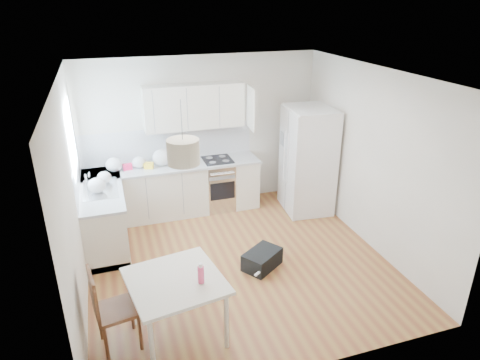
# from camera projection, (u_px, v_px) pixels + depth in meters

# --- Properties ---
(floor) EXTENTS (4.20, 4.20, 0.00)m
(floor) POSITION_uv_depth(u_px,v_px,m) (238.00, 261.00, 6.29)
(floor) COLOR brown
(floor) RESTS_ON ground
(ceiling) EXTENTS (4.20, 4.20, 0.00)m
(ceiling) POSITION_uv_depth(u_px,v_px,m) (237.00, 75.00, 5.22)
(ceiling) COLOR white
(ceiling) RESTS_ON wall_back
(wall_back) EXTENTS (4.20, 0.00, 4.20)m
(wall_back) POSITION_uv_depth(u_px,v_px,m) (202.00, 133.00, 7.59)
(wall_back) COLOR beige
(wall_back) RESTS_ON floor
(wall_left) EXTENTS (0.00, 4.20, 4.20)m
(wall_left) POSITION_uv_depth(u_px,v_px,m) (72.00, 197.00, 5.16)
(wall_left) COLOR beige
(wall_left) RESTS_ON floor
(wall_right) EXTENTS (0.00, 4.20, 4.20)m
(wall_right) POSITION_uv_depth(u_px,v_px,m) (372.00, 160.00, 6.35)
(wall_right) COLOR beige
(wall_right) RESTS_ON floor
(window_glassblock) EXTENTS (0.02, 1.00, 1.00)m
(window_glassblock) POSITION_uv_depth(u_px,v_px,m) (71.00, 138.00, 6.01)
(window_glassblock) COLOR #BFE0F9
(window_glassblock) RESTS_ON wall_left
(cabinets_back) EXTENTS (3.00, 0.60, 0.88)m
(cabinets_back) POSITION_uv_depth(u_px,v_px,m) (174.00, 191.00, 7.52)
(cabinets_back) COLOR silver
(cabinets_back) RESTS_ON floor
(cabinets_left) EXTENTS (0.60, 1.80, 0.88)m
(cabinets_left) POSITION_uv_depth(u_px,v_px,m) (104.00, 216.00, 6.65)
(cabinets_left) COLOR silver
(cabinets_left) RESTS_ON floor
(counter_back) EXTENTS (3.02, 0.64, 0.04)m
(counter_back) POSITION_uv_depth(u_px,v_px,m) (173.00, 166.00, 7.34)
(counter_back) COLOR #B2B5B7
(counter_back) RESTS_ON cabinets_back
(counter_left) EXTENTS (0.64, 1.82, 0.04)m
(counter_left) POSITION_uv_depth(u_px,v_px,m) (101.00, 189.00, 6.47)
(counter_left) COLOR #B2B5B7
(counter_left) RESTS_ON cabinets_left
(backsplash_back) EXTENTS (3.00, 0.01, 0.58)m
(backsplash_back) POSITION_uv_depth(u_px,v_px,m) (169.00, 144.00, 7.47)
(backsplash_back) COLOR white
(backsplash_back) RESTS_ON wall_back
(backsplash_left) EXTENTS (0.01, 1.80, 0.58)m
(backsplash_left) POSITION_uv_depth(u_px,v_px,m) (77.00, 172.00, 6.26)
(backsplash_left) COLOR white
(backsplash_left) RESTS_ON wall_left
(upper_cabinets) EXTENTS (1.70, 0.32, 0.75)m
(upper_cabinets) POSITION_uv_depth(u_px,v_px,m) (194.00, 106.00, 7.20)
(upper_cabinets) COLOR silver
(upper_cabinets) RESTS_ON wall_back
(range_oven) EXTENTS (0.50, 0.61, 0.88)m
(range_oven) POSITION_uv_depth(u_px,v_px,m) (218.00, 185.00, 7.74)
(range_oven) COLOR silver
(range_oven) RESTS_ON floor
(sink) EXTENTS (0.50, 0.80, 0.16)m
(sink) POSITION_uv_depth(u_px,v_px,m) (100.00, 189.00, 6.42)
(sink) COLOR silver
(sink) RESTS_ON counter_left
(refrigerator) EXTENTS (0.97, 1.01, 1.86)m
(refrigerator) POSITION_uv_depth(u_px,v_px,m) (308.00, 160.00, 7.53)
(refrigerator) COLOR white
(refrigerator) RESTS_ON floor
(dining_table) EXTENTS (1.13, 1.13, 0.77)m
(dining_table) POSITION_uv_depth(u_px,v_px,m) (176.00, 286.00, 4.64)
(dining_table) COLOR beige
(dining_table) RESTS_ON floor
(dining_chair) EXTENTS (0.48, 0.48, 1.00)m
(dining_chair) POSITION_uv_depth(u_px,v_px,m) (117.00, 308.00, 4.60)
(dining_chair) COLOR #462A15
(dining_chair) RESTS_ON floor
(drink_bottle) EXTENTS (0.08, 0.08, 0.24)m
(drink_bottle) POSITION_uv_depth(u_px,v_px,m) (201.00, 273.00, 4.52)
(drink_bottle) COLOR #D83C64
(drink_bottle) RESTS_ON dining_table
(gym_bag) EXTENTS (0.66, 0.61, 0.25)m
(gym_bag) POSITION_uv_depth(u_px,v_px,m) (262.00, 259.00, 6.11)
(gym_bag) COLOR black
(gym_bag) RESTS_ON floor
(pendant_lamp) EXTENTS (0.39, 0.39, 0.25)m
(pendant_lamp) POSITION_uv_depth(u_px,v_px,m) (183.00, 152.00, 4.19)
(pendant_lamp) COLOR beige
(pendant_lamp) RESTS_ON ceiling
(grocery_bag_a) EXTENTS (0.27, 0.23, 0.24)m
(grocery_bag_a) POSITION_uv_depth(u_px,v_px,m) (114.00, 165.00, 7.01)
(grocery_bag_a) COLOR white
(grocery_bag_a) RESTS_ON counter_back
(grocery_bag_b) EXTENTS (0.22, 0.19, 0.20)m
(grocery_bag_b) POSITION_uv_depth(u_px,v_px,m) (139.00, 162.00, 7.16)
(grocery_bag_b) COLOR white
(grocery_bag_b) RESTS_ON counter_back
(grocery_bag_c) EXTENTS (0.32, 0.27, 0.29)m
(grocery_bag_c) POSITION_uv_depth(u_px,v_px,m) (162.00, 157.00, 7.27)
(grocery_bag_c) COLOR white
(grocery_bag_c) RESTS_ON counter_back
(grocery_bag_d) EXTENTS (0.21, 0.18, 0.19)m
(grocery_bag_d) POSITION_uv_depth(u_px,v_px,m) (104.00, 177.00, 6.59)
(grocery_bag_d) COLOR white
(grocery_bag_d) RESTS_ON counter_back
(grocery_bag_e) EXTENTS (0.26, 0.22, 0.23)m
(grocery_bag_e) POSITION_uv_depth(u_px,v_px,m) (97.00, 185.00, 6.26)
(grocery_bag_e) COLOR white
(grocery_bag_e) RESTS_ON counter_left
(snack_orange) EXTENTS (0.17, 0.12, 0.11)m
(snack_orange) POSITION_uv_depth(u_px,v_px,m) (185.00, 161.00, 7.35)
(snack_orange) COLOR #F33C15
(snack_orange) RESTS_ON counter_back
(snack_yellow) EXTENTS (0.17, 0.14, 0.10)m
(snack_yellow) POSITION_uv_depth(u_px,v_px,m) (149.00, 166.00, 7.17)
(snack_yellow) COLOR yellow
(snack_yellow) RESTS_ON counter_back
(snack_red) EXTENTS (0.16, 0.11, 0.10)m
(snack_red) POSITION_uv_depth(u_px,v_px,m) (127.00, 167.00, 7.12)
(snack_red) COLOR #B7163C
(snack_red) RESTS_ON counter_back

